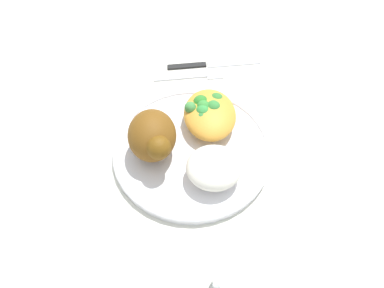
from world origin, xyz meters
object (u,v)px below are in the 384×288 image
Objects in this scene: fork at (193,76)px; knife at (207,64)px; rice_pile at (214,168)px; plate at (192,150)px; roasted_chicken at (153,135)px; mac_cheese_with_broccoli at (209,113)px; water_glass at (238,280)px.

knife is (-0.03, 0.03, 0.00)m from fork.
plate is at bearing -150.60° from rice_pile.
roasted_chicken is at bearing -25.70° from knife.
fork is (-0.24, -0.02, -0.04)m from rice_pile.
roasted_chicken is 0.11m from mac_cheese_with_broccoli.
rice_pile is 0.25m from fork.
fork is 0.04m from knife.
plate is at bearing -10.82° from knife.
rice_pile is at bearing -0.30° from mac_cheese_with_broccoli.
mac_cheese_with_broccoli reaches higher than fork.
rice_pile is 0.11m from mac_cheese_with_broccoli.
knife is at bearing 169.18° from plate.
mac_cheese_with_broccoli is at bearing -176.72° from water_glass.
plate is at bearing -29.56° from mac_cheese_with_broccoli.
water_glass reaches higher than knife.
mac_cheese_with_broccoli reaches higher than plate.
water_glass is at bearing 3.28° from mac_cheese_with_broccoli.
knife is at bearing 176.66° from mac_cheese_with_broccoli.
water_glass reaches higher than mac_cheese_with_broccoli.
fork is 0.75× the size of knife.
knife is (-0.22, 0.04, -0.01)m from plate.
rice_pile is at bearing 59.46° from roasted_chicken.
roasted_chicken is 0.21m from fork.
roasted_chicken reaches higher than water_glass.
rice_pile is 0.62× the size of fork.
roasted_chicken is at bearing -120.54° from rice_pile.
fork is at bearing -174.92° from water_glass.
fork is (-0.13, -0.02, -0.04)m from mac_cheese_with_broccoli.
plate is 1.91× the size of fork.
rice_pile is at bearing 29.40° from plate.
plate is 0.19m from fork.
knife is 2.44× the size of water_glass.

